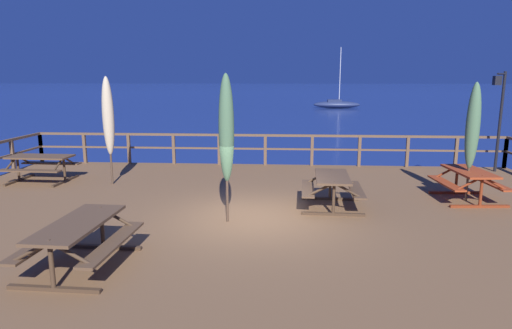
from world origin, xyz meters
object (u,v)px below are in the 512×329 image
(patio_umbrella_short_back, at_px, (473,127))
(picnic_table_mid_centre, at_px, (41,163))
(patio_umbrella_short_front, at_px, (108,117))
(picnic_table_back_right, at_px, (469,179))
(patio_umbrella_tall_front, at_px, (226,129))
(sailboat_distant, at_px, (337,104))
(picnic_table_mid_right, at_px, (79,234))
(lamp_post_hooked, at_px, (499,107))
(picnic_table_back_left, at_px, (332,185))

(patio_umbrella_short_back, bearing_deg, picnic_table_mid_centre, 173.45)
(patio_umbrella_short_front, bearing_deg, picnic_table_back_right, -6.43)
(patio_umbrella_tall_front, bearing_deg, sailboat_distant, 80.85)
(picnic_table_back_right, relative_size, picnic_table_mid_centre, 0.94)
(picnic_table_mid_right, xyz_separation_m, patio_umbrella_short_front, (-1.68, 5.53, 1.38))
(lamp_post_hooked, relative_size, sailboat_distant, 0.41)
(picnic_table_mid_centre, distance_m, patio_umbrella_short_front, 2.60)
(picnic_table_back_left, relative_size, patio_umbrella_short_front, 0.55)
(picnic_table_mid_centre, distance_m, sailboat_distant, 47.95)
(picnic_table_mid_right, xyz_separation_m, picnic_table_back_left, (4.36, 3.64, -0.01))
(picnic_table_back_right, bearing_deg, picnic_table_mid_centre, 173.83)
(picnic_table_mid_centre, bearing_deg, picnic_table_back_left, -14.19)
(patio_umbrella_short_back, relative_size, patio_umbrella_short_front, 0.96)
(picnic_table_back_left, height_order, patio_umbrella_short_front, patio_umbrella_short_front)
(picnic_table_mid_centre, distance_m, patio_umbrella_tall_front, 6.92)
(picnic_table_mid_centre, bearing_deg, patio_umbrella_short_back, -6.55)
(picnic_table_back_left, height_order, patio_umbrella_short_back, patio_umbrella_short_back)
(picnic_table_back_left, bearing_deg, lamp_post_hooked, 37.35)
(picnic_table_mid_centre, relative_size, sailboat_distant, 0.24)
(picnic_table_mid_right, distance_m, patio_umbrella_short_back, 9.00)
(picnic_table_mid_centre, xyz_separation_m, patio_umbrella_short_front, (2.20, -0.19, 1.38))
(picnic_table_mid_right, distance_m, picnic_table_back_left, 5.68)
(picnic_table_mid_right, height_order, picnic_table_back_left, same)
(patio_umbrella_tall_front, distance_m, patio_umbrella_short_front, 4.84)
(picnic_table_mid_right, distance_m, sailboat_distant, 52.58)
(lamp_post_hooked, bearing_deg, picnic_table_back_right, -122.12)
(patio_umbrella_short_front, bearing_deg, patio_umbrella_tall_front, -39.60)
(patio_umbrella_short_front, bearing_deg, picnic_table_mid_centre, 174.99)
(picnic_table_back_right, xyz_separation_m, sailboat_distant, (2.18, 47.16, -0.91))
(patio_umbrella_short_front, bearing_deg, picnic_table_mid_right, -73.10)
(picnic_table_mid_right, bearing_deg, picnic_table_back_right, 29.75)
(picnic_table_back_right, height_order, sailboat_distant, sailboat_distant)
(picnic_table_mid_right, bearing_deg, patio_umbrella_short_back, 29.51)
(patio_umbrella_tall_front, height_order, sailboat_distant, sailboat_distant)
(picnic_table_back_right, xyz_separation_m, picnic_table_mid_right, (-7.80, -4.46, 0.01))
(patio_umbrella_short_back, height_order, sailboat_distant, sailboat_distant)
(picnic_table_mid_right, bearing_deg, picnic_table_back_left, 39.79)
(lamp_post_hooked, xyz_separation_m, sailboat_distant, (0.01, 43.70, -2.47))
(picnic_table_back_right, distance_m, patio_umbrella_short_back, 1.30)
(patio_umbrella_short_back, xyz_separation_m, sailboat_distant, (2.23, 47.23, -2.21))
(picnic_table_back_left, xyz_separation_m, patio_umbrella_short_front, (-6.04, 1.89, 1.39))
(patio_umbrella_short_back, height_order, lamp_post_hooked, lamp_post_hooked)
(picnic_table_back_left, height_order, patio_umbrella_tall_front, patio_umbrella_tall_front)
(picnic_table_back_right, xyz_separation_m, patio_umbrella_short_front, (-9.48, 1.07, 1.39))
(picnic_table_back_left, relative_size, sailboat_distant, 0.22)
(patio_umbrella_tall_front, xyz_separation_m, sailboat_distant, (7.92, 49.18, -2.33))
(picnic_table_back_left, bearing_deg, sailboat_distant, 83.33)
(picnic_table_back_right, bearing_deg, patio_umbrella_short_back, -126.05)
(picnic_table_mid_right, relative_size, patio_umbrella_short_front, 0.66)
(picnic_table_mid_right, distance_m, patio_umbrella_tall_front, 3.49)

